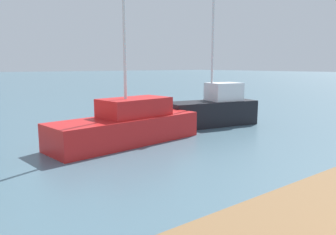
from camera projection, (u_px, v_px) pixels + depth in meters
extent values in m
plane|color=#476675|center=(24.00, 135.00, 14.68)|extent=(300.00, 300.00, 0.00)
cube|color=olive|center=(279.00, 225.00, 6.24)|extent=(10.35, 2.00, 0.18)
cube|color=red|center=(126.00, 130.00, 13.18)|extent=(6.50, 2.67, 1.05)
cube|color=red|center=(135.00, 107.00, 13.34)|extent=(2.99, 1.89, 0.74)
cylinder|color=silver|center=(124.00, 9.00, 12.43)|extent=(0.12, 0.12, 8.37)
cube|color=black|center=(211.00, 113.00, 17.05)|extent=(5.02, 2.51, 1.27)
cube|color=white|center=(224.00, 92.00, 17.21)|extent=(1.88, 1.60, 0.93)
cylinder|color=silver|center=(213.00, 40.00, 16.46)|extent=(0.12, 0.12, 6.15)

